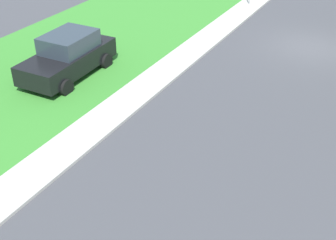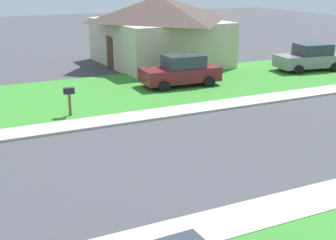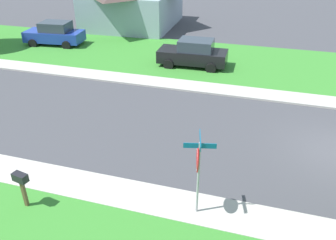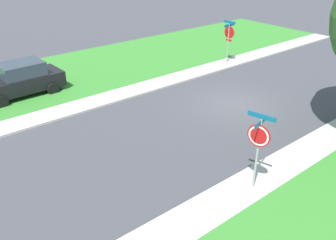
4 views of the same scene
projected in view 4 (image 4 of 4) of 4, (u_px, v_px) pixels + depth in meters
ground_plane at (237, 105)px, 18.29m from camera, size 120.00×120.00×0.00m
stop_sign_near_corner at (229, 35)px, 23.27m from camera, size 0.92×0.92×2.77m
stop_sign_far_corner at (258, 140)px, 11.41m from camera, size 0.90×0.90×2.77m
car_black_far_down_street at (20, 80)px, 18.98m from camera, size 2.14×4.35×1.76m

